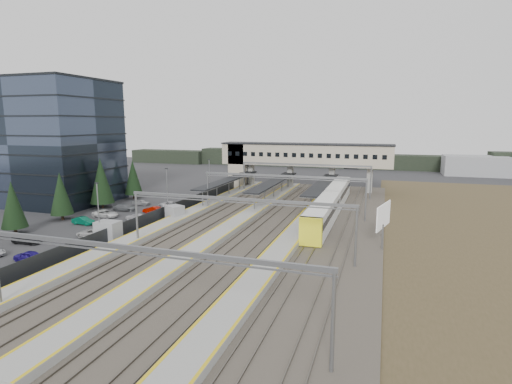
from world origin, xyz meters
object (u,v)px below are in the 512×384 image
(footbridge, at_px, (293,157))
(billboard, at_px, (383,217))
(office_building, at_px, (47,142))
(relay_cabin_far, at_px, (175,213))
(train, at_px, (331,203))
(relay_cabin_near, at_px, (108,231))

(footbridge, xyz_separation_m, billboard, (21.10, -39.96, -4.18))
(office_building, height_order, footbridge, office_building)
(billboard, bearing_deg, relay_cabin_far, 173.50)
(train, bearing_deg, billboard, -60.63)
(train, bearing_deg, office_building, -174.21)
(relay_cabin_far, height_order, train, train)
(office_building, distance_m, relay_cabin_far, 34.20)
(office_building, xyz_separation_m, footbridge, (43.70, 30.00, -4.26))
(office_building, distance_m, billboard, 66.10)
(office_building, xyz_separation_m, relay_cabin_near, (28.76, -19.25, -10.90))
(footbridge, relative_size, train, 0.98)
(relay_cabin_far, distance_m, billboard, 33.33)
(relay_cabin_near, height_order, relay_cabin_far, relay_cabin_near)
(relay_cabin_near, bearing_deg, train, 42.46)
(office_building, height_order, relay_cabin_far, office_building)
(footbridge, height_order, train, footbridge)
(relay_cabin_far, xyz_separation_m, footbridge, (11.92, 36.20, 6.73))
(relay_cabin_far, bearing_deg, billboard, -6.50)
(footbridge, relative_size, billboard, 6.44)
(train, relative_size, billboard, 6.59)
(relay_cabin_far, xyz_separation_m, train, (24.21, 11.88, 0.92))
(relay_cabin_far, distance_m, footbridge, 38.70)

